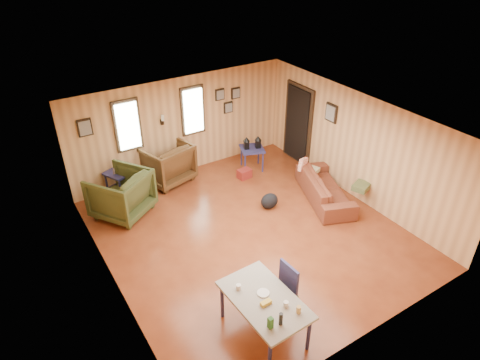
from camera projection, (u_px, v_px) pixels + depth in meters
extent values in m
cube|color=brown|center=(251.00, 233.00, 8.65)|extent=(5.50, 6.00, 0.02)
cube|color=#997C5B|center=(252.00, 123.00, 7.39)|extent=(5.50, 6.00, 0.02)
cube|color=tan|center=(182.00, 126.00, 10.19)|extent=(5.50, 0.02, 2.40)
cube|color=tan|center=(373.00, 280.00, 5.85)|extent=(5.50, 0.02, 2.40)
cube|color=tan|center=(106.00, 232.00, 6.76)|extent=(0.02, 6.00, 2.40)
cube|color=tan|center=(357.00, 147.00, 9.28)|extent=(0.02, 6.00, 2.40)
cube|color=black|center=(128.00, 126.00, 9.38)|extent=(0.60, 0.05, 1.20)
cube|color=#E0F2D1|center=(128.00, 126.00, 9.36)|extent=(0.48, 0.04, 1.06)
cube|color=black|center=(193.00, 111.00, 10.11)|extent=(0.60, 0.05, 1.20)
cube|color=#E0F2D1|center=(193.00, 111.00, 10.09)|extent=(0.48, 0.04, 1.06)
cube|color=black|center=(162.00, 122.00, 9.79)|extent=(0.07, 0.05, 0.12)
cylinder|color=silver|center=(163.00, 118.00, 9.68)|extent=(0.07, 0.07, 0.14)
cube|color=black|center=(298.00, 124.00, 10.77)|extent=(0.06, 1.00, 2.05)
cube|color=black|center=(297.00, 125.00, 10.75)|extent=(0.04, 0.82, 1.90)
cube|color=black|center=(220.00, 95.00, 10.33)|extent=(0.24, 0.04, 0.28)
cube|color=#9E998C|center=(220.00, 95.00, 10.30)|extent=(0.19, 0.02, 0.22)
cube|color=black|center=(236.00, 93.00, 10.56)|extent=(0.24, 0.04, 0.28)
cube|color=#9E998C|center=(236.00, 93.00, 10.54)|extent=(0.19, 0.02, 0.22)
cube|color=black|center=(228.00, 107.00, 10.63)|extent=(0.24, 0.04, 0.28)
cube|color=#9E998C|center=(229.00, 108.00, 10.61)|extent=(0.19, 0.02, 0.22)
cube|color=black|center=(85.00, 128.00, 8.89)|extent=(0.30, 0.04, 0.38)
cube|color=#9E998C|center=(85.00, 128.00, 8.86)|extent=(0.24, 0.02, 0.31)
cube|color=black|center=(331.00, 113.00, 9.61)|extent=(0.04, 0.34, 0.42)
cube|color=#9E998C|center=(330.00, 113.00, 9.60)|extent=(0.02, 0.27, 0.34)
imported|color=brown|center=(325.00, 184.00, 9.51)|extent=(1.25, 2.03, 0.76)
imported|color=#4E3117|center=(166.00, 161.00, 10.11)|extent=(1.25, 1.21, 1.07)
imported|color=#39401D|center=(121.00, 192.00, 8.95)|extent=(1.44, 1.42, 1.09)
cube|color=navy|center=(120.00, 172.00, 9.55)|extent=(0.77, 0.74, 0.04)
cube|color=navy|center=(123.00, 187.00, 9.76)|extent=(0.70, 0.67, 0.03)
cylinder|color=navy|center=(121.00, 191.00, 9.43)|extent=(0.06, 0.06, 0.59)
cylinder|color=navy|center=(137.00, 181.00, 9.79)|extent=(0.06, 0.06, 0.59)
cylinder|color=navy|center=(107.00, 185.00, 9.63)|extent=(0.06, 0.06, 0.59)
cylinder|color=navy|center=(123.00, 176.00, 9.99)|extent=(0.06, 0.06, 0.59)
cube|color=brown|center=(115.00, 171.00, 9.41)|extent=(0.11, 0.06, 0.14)
cube|color=brown|center=(123.00, 166.00, 9.58)|extent=(0.10, 0.06, 0.13)
cube|color=navy|center=(252.00, 149.00, 10.59)|extent=(0.72, 0.72, 0.04)
cylinder|color=navy|center=(245.00, 164.00, 10.51)|extent=(0.05, 0.05, 0.56)
cylinder|color=navy|center=(263.00, 162.00, 10.59)|extent=(0.05, 0.05, 0.56)
cylinder|color=navy|center=(241.00, 155.00, 10.89)|extent=(0.05, 0.05, 0.56)
cylinder|color=navy|center=(258.00, 154.00, 10.96)|extent=(0.05, 0.05, 0.56)
cube|color=black|center=(246.00, 145.00, 10.50)|extent=(0.16, 0.16, 0.20)
cone|color=black|center=(246.00, 139.00, 10.42)|extent=(0.22, 0.22, 0.11)
cube|color=black|center=(258.00, 144.00, 10.55)|extent=(0.16, 0.16, 0.20)
cone|color=black|center=(258.00, 138.00, 10.47)|extent=(0.22, 0.22, 0.11)
cube|color=maroon|center=(244.00, 174.00, 10.43)|extent=(0.34, 0.26, 0.23)
ellipsoid|color=black|center=(269.00, 201.00, 9.32)|extent=(0.47, 0.40, 0.35)
cube|color=#4F5A32|center=(361.00, 187.00, 9.24)|extent=(0.47, 0.42, 0.12)
cube|color=red|center=(303.00, 164.00, 9.92)|extent=(0.35, 0.20, 0.34)
cube|color=tan|center=(312.00, 171.00, 9.86)|extent=(0.39, 0.35, 0.10)
cube|color=gray|center=(264.00, 300.00, 6.22)|extent=(0.89, 1.43, 0.05)
cylinder|color=navy|center=(270.00, 358.00, 5.81)|extent=(0.06, 0.06, 0.67)
cylinder|color=navy|center=(309.00, 333.00, 6.15)|extent=(0.06, 0.06, 0.67)
cylinder|color=navy|center=(222.00, 301.00, 6.67)|extent=(0.06, 0.06, 0.67)
cylinder|color=navy|center=(259.00, 283.00, 7.01)|extent=(0.06, 0.06, 0.67)
cylinder|color=silver|center=(286.00, 304.00, 6.07)|extent=(0.08, 0.08, 0.08)
cylinder|color=silver|center=(238.00, 287.00, 6.35)|extent=(0.08, 0.08, 0.08)
cube|color=#24581F|center=(270.00, 323.00, 5.73)|extent=(0.07, 0.07, 0.18)
cylinder|color=black|center=(281.00, 319.00, 5.77)|extent=(0.06, 0.06, 0.21)
cylinder|color=tan|center=(299.00, 309.00, 5.97)|extent=(0.07, 0.07, 0.11)
cylinder|color=silver|center=(263.00, 293.00, 6.29)|extent=(0.19, 0.19, 0.02)
cube|color=gold|center=(266.00, 303.00, 6.11)|extent=(0.17, 0.08, 0.06)
cube|color=#39401D|center=(279.00, 294.00, 6.62)|extent=(0.45, 0.45, 0.05)
cube|color=navy|center=(289.00, 277.00, 6.57)|extent=(0.06, 0.41, 0.47)
cylinder|color=navy|center=(276.00, 317.00, 6.53)|extent=(0.04, 0.04, 0.45)
cylinder|color=navy|center=(294.00, 307.00, 6.70)|extent=(0.04, 0.04, 0.45)
cylinder|color=navy|center=(262.00, 303.00, 6.78)|extent=(0.04, 0.04, 0.45)
cylinder|color=navy|center=(279.00, 293.00, 6.95)|extent=(0.04, 0.04, 0.45)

